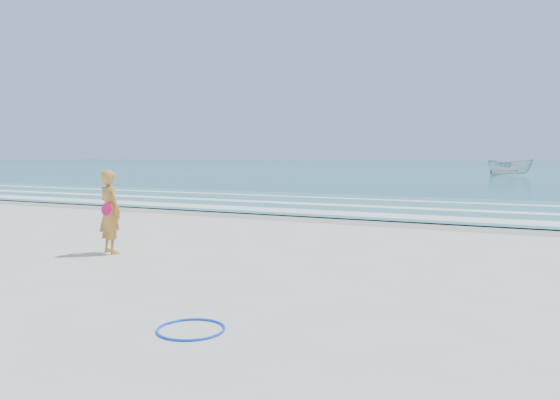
% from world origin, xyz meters
% --- Properties ---
extents(ground, '(400.00, 400.00, 0.00)m').
position_xyz_m(ground, '(0.00, 0.00, 0.00)').
color(ground, silver).
rests_on(ground, ground).
extents(wet_sand, '(400.00, 2.40, 0.00)m').
position_xyz_m(wet_sand, '(0.00, 9.00, 0.00)').
color(wet_sand, '#B2A893').
rests_on(wet_sand, ground).
extents(ocean, '(400.00, 190.00, 0.04)m').
position_xyz_m(ocean, '(0.00, 105.00, 0.02)').
color(ocean, '#19727F').
rests_on(ocean, ground).
extents(shallow, '(400.00, 10.00, 0.01)m').
position_xyz_m(shallow, '(0.00, 14.00, 0.04)').
color(shallow, '#59B7AD').
rests_on(shallow, ocean).
extents(foam_near, '(400.00, 1.40, 0.01)m').
position_xyz_m(foam_near, '(0.00, 10.30, 0.05)').
color(foam_near, white).
rests_on(foam_near, shallow).
extents(foam_mid, '(400.00, 0.90, 0.01)m').
position_xyz_m(foam_mid, '(0.00, 13.20, 0.05)').
color(foam_mid, white).
rests_on(foam_mid, shallow).
extents(foam_far, '(400.00, 0.60, 0.01)m').
position_xyz_m(foam_far, '(0.00, 16.50, 0.05)').
color(foam_far, white).
rests_on(foam_far, shallow).
extents(hoop, '(0.81, 0.81, 0.03)m').
position_xyz_m(hoop, '(2.25, -2.19, 0.01)').
color(hoop, blue).
rests_on(hoop, ground).
extents(boat, '(4.62, 2.49, 1.69)m').
position_xyz_m(boat, '(2.40, 51.38, 0.89)').
color(boat, silver).
rests_on(boat, ocean).
extents(woman, '(0.74, 0.61, 1.74)m').
position_xyz_m(woman, '(-2.20, 1.22, 0.87)').
color(woman, orange).
rests_on(woman, ground).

